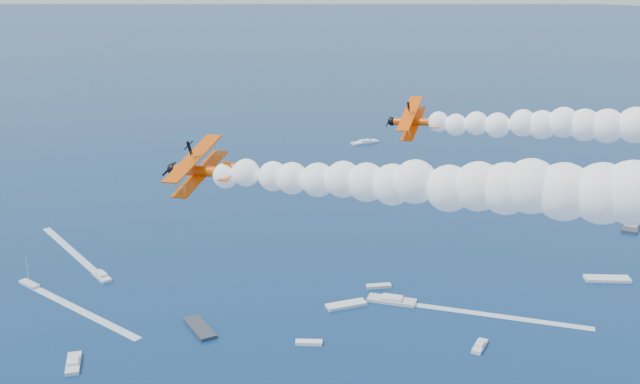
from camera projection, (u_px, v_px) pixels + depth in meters
The scene contains 5 objects.
biplane_lead at pixel (415, 122), 100.34m from camera, with size 7.12×7.98×4.81m, color #F84C05, non-canonical shape.
biplane_trail at pixel (202, 171), 80.65m from camera, with size 8.35×9.36×5.64m, color #DA4904, non-canonical shape.
smoke_trail_trail at pixel (504, 188), 67.07m from camera, with size 62.92×16.80×11.47m, color white, non-canonical shape.
spectator_boats at pixel (492, 280), 183.33m from camera, with size 195.01×186.66×0.70m.
boat_wakes at pixel (208, 290), 178.89m from camera, with size 145.39×60.52×0.04m.
Camera 1 is at (52.54, -49.66, 77.21)m, focal length 43.11 mm.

